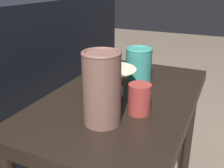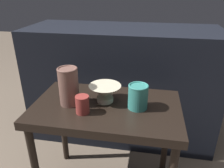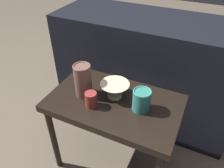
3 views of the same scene
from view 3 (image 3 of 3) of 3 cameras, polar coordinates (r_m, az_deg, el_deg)
name	(u,v)px [view 3 (image 3 of 3)]	position (r m, az deg, el deg)	size (l,w,h in m)	color
ground_plane	(114,161)	(1.58, 0.45, -19.48)	(8.00, 8.00, 0.00)	#6B5B4C
table	(114,110)	(1.21, 0.56, -6.83)	(0.70, 0.43, 0.55)	black
couch_backdrop	(145,70)	(1.68, 8.74, 3.59)	(1.30, 0.50, 0.81)	black
bowl	(115,89)	(1.16, 0.73, -1.28)	(0.16, 0.16, 0.09)	beige
vase_textured_left	(83,80)	(1.16, -7.61, 1.07)	(0.09, 0.09, 0.18)	brown
vase_colorful_right	(142,99)	(1.09, 7.80, -4.01)	(0.09, 0.09, 0.12)	teal
cup	(91,100)	(1.11, -5.50, -4.07)	(0.06, 0.06, 0.08)	maroon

